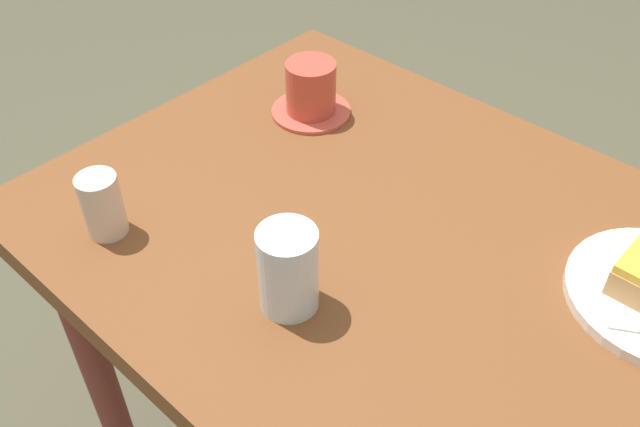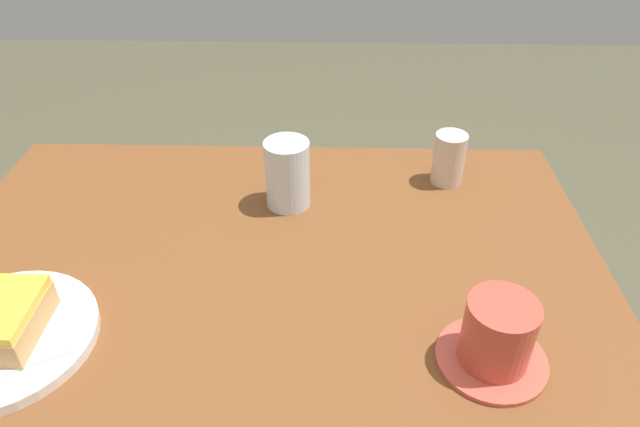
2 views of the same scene
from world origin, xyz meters
TOP-DOWN VIEW (x-y plane):
  - table at (0.00, 0.00)m, footprint 0.92×0.69m
  - water_glass at (-0.02, -0.17)m, footprint 0.07×0.07m
  - coffee_cup at (-0.27, 0.14)m, footprint 0.12×0.12m
  - sugar_jar at (-0.27, -0.24)m, footprint 0.05×0.05m

SIDE VIEW (x-z plane):
  - table at x=0.00m, z-range 0.27..1.02m
  - coffee_cup at x=-0.27m, z-range 0.74..0.83m
  - sugar_jar at x=-0.27m, z-range 0.75..0.83m
  - water_glass at x=-0.02m, z-range 0.75..0.85m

